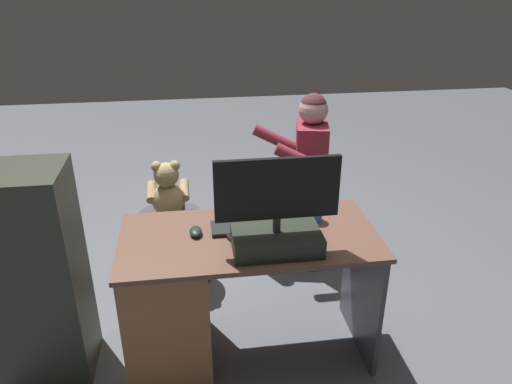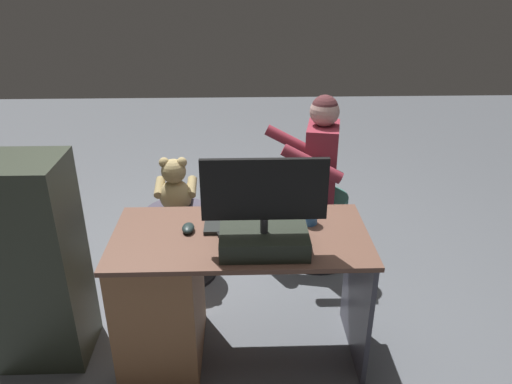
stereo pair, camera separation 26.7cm
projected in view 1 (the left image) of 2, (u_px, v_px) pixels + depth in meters
name	position (u px, v px, depth m)	size (l,w,h in m)	color
ground_plane	(241.00, 302.00, 3.03)	(10.00, 10.00, 0.00)	#52565D
desk	(186.00, 298.00, 2.46)	(1.24, 0.61, 0.72)	brown
monitor	(277.00, 224.00, 2.19)	(0.55, 0.25, 0.45)	black
keyboard	(254.00, 226.00, 2.41)	(0.42, 0.14, 0.02)	black
computer_mouse	(196.00, 232.00, 2.35)	(0.06, 0.10, 0.04)	#1C2928
cup	(314.00, 211.00, 2.46)	(0.08, 0.08, 0.10)	#3372BF
tv_remote	(234.00, 239.00, 2.30)	(0.04, 0.15, 0.02)	black
office_chair_teddy	(172.00, 241.00, 3.15)	(0.48, 0.48, 0.47)	black
teddy_bear	(168.00, 191.00, 3.01)	(0.26, 0.26, 0.36)	tan
visitor_chair	(308.00, 220.00, 3.45)	(0.52, 0.52, 0.47)	black
person	(299.00, 165.00, 3.24)	(0.55, 0.54, 1.16)	maroon
equipment_rack	(34.00, 278.00, 2.32)	(0.44, 0.36, 1.11)	#2F3529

